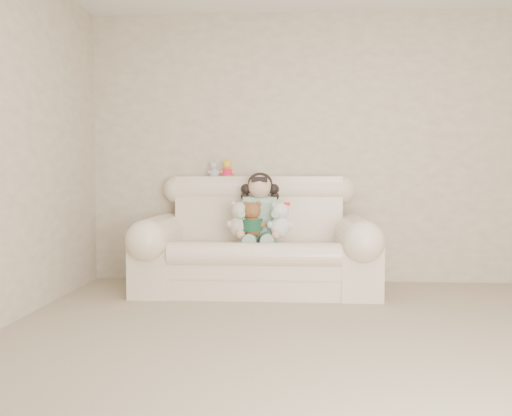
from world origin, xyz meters
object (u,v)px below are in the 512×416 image
object	(u,v)px
sofa	(257,234)
white_cat	(280,216)
seated_child	(260,207)
brown_teddy	(252,216)
cream_teddy	(240,215)

from	to	relation	value
sofa	white_cat	size ratio (longest dim) A/B	5.77
white_cat	sofa	bearing A→B (deg)	130.98
sofa	white_cat	distance (m)	0.29
seated_child	brown_teddy	bearing A→B (deg)	-107.48
sofa	seated_child	size ratio (longest dim) A/B	3.21
white_cat	cream_teddy	xyz separation A→B (m)	(-0.36, -0.00, 0.00)
sofa	seated_child	distance (m)	0.25
brown_teddy	white_cat	distance (m)	0.24
sofa	cream_teddy	xyz separation A→B (m)	(-0.14, -0.10, 0.17)
sofa	cream_teddy	distance (m)	0.24
white_cat	cream_teddy	world-z (taller)	cream_teddy
white_cat	cream_teddy	size ratio (longest dim) A/B	0.99
seated_child	white_cat	bearing A→B (deg)	-45.53
seated_child	cream_teddy	distance (m)	0.25
white_cat	cream_teddy	distance (m)	0.36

